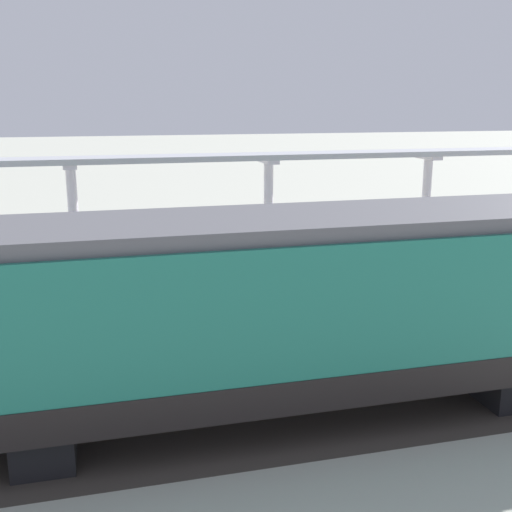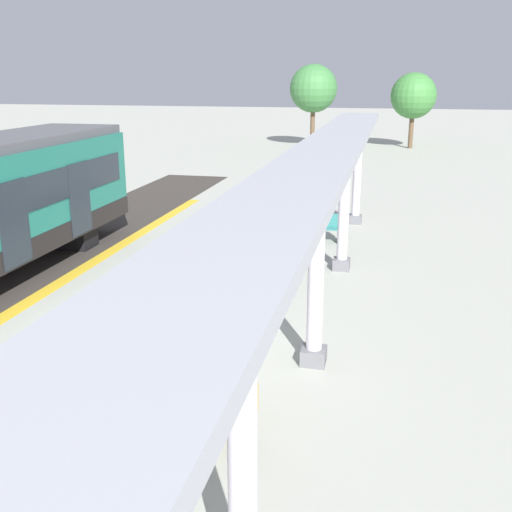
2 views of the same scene
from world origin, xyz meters
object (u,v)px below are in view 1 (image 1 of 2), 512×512
passenger_waiting_near_edge (485,275)px  bench_near_end (362,267)px  canopy_pillar_fourth (74,227)px  platform_info_sign (288,254)px  canopy_pillar_third (268,218)px  passenger_by_the_benches (187,262)px  bench_far_end (512,255)px  train_near_carriage (286,312)px  canopy_pillar_second (425,211)px

passenger_waiting_near_edge → bench_near_end: bearing=23.3°
canopy_pillar_fourth → platform_info_sign: size_ratio=1.64×
canopy_pillar_third → platform_info_sign: size_ratio=1.64×
bench_near_end → passenger_by_the_benches: passenger_by_the_benches is taller
canopy_pillar_fourth → platform_info_sign: canopy_pillar_fourth is taller
bench_far_end → platform_info_sign: 8.20m
bench_near_end → train_near_carriage: bearing=147.4°
train_near_carriage → bench_near_end: bearing=-32.6°
train_near_carriage → bench_far_end: size_ratio=8.13×
bench_far_end → platform_info_sign: size_ratio=0.69×
bench_far_end → canopy_pillar_fourth: bearing=85.4°
bench_far_end → platform_info_sign: (-1.49, 8.02, 0.89)m
passenger_by_the_benches → bench_far_end: bearing=-86.4°
train_near_carriage → platform_info_sign: 6.32m
train_near_carriage → passenger_by_the_benches: (6.82, 0.63, -0.76)m
train_near_carriage → passenger_by_the_benches: 6.89m
canopy_pillar_second → platform_info_sign: bearing=115.3°
passenger_by_the_benches → canopy_pillar_third: bearing=-57.6°
bench_near_end → canopy_pillar_second: bearing=-65.6°
canopy_pillar_second → passenger_waiting_near_edge: 5.14m
train_near_carriage → canopy_pillar_second: 11.33m
passenger_waiting_near_edge → passenger_by_the_benches: bearing=65.1°
canopy_pillar_fourth → train_near_carriage: bearing=-157.7°
train_near_carriage → canopy_pillar_second: canopy_pillar_second is taller
train_near_carriage → passenger_waiting_near_edge: bearing=-60.2°
canopy_pillar_second → platform_info_sign: canopy_pillar_second is taller
canopy_pillar_third → bench_far_end: bearing=-98.0°
bench_near_end → platform_info_sign: 3.20m
train_near_carriage → passenger_by_the_benches: bearing=5.3°
canopy_pillar_third → bench_far_end: 8.02m
canopy_pillar_third → canopy_pillar_fourth: size_ratio=1.00×
canopy_pillar_fourth → bench_far_end: size_ratio=2.38×
bench_near_end → passenger_by_the_benches: bearing=95.7°
platform_info_sign → canopy_pillar_third: bearing=-4.4°
passenger_waiting_near_edge → platform_info_sign: bearing=61.3°
canopy_pillar_second → canopy_pillar_fourth: same height
canopy_pillar_second → passenger_by_the_benches: size_ratio=2.11×
canopy_pillar_second → bench_far_end: canopy_pillar_second is taller
canopy_pillar_fourth → bench_far_end: bearing=-94.6°
passenger_waiting_near_edge → canopy_pillar_third: bearing=40.0°
train_near_carriage → bench_near_end: train_near_carriage is taller
canopy_pillar_second → canopy_pillar_fourth: size_ratio=1.00×
platform_info_sign → passenger_by_the_benches: bearing=72.2°
canopy_pillar_fourth → bench_far_end: (-1.09, -13.47, -1.38)m
canopy_pillar_third → passenger_by_the_benches: 3.37m
platform_info_sign → train_near_carriage: bearing=162.1°
train_near_carriage → canopy_pillar_fourth: bearing=22.3°
bench_near_end → platform_info_sign: bearing=116.1°
canopy_pillar_fourth → platform_info_sign: 6.05m
train_near_carriage → bench_far_end: 12.53m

